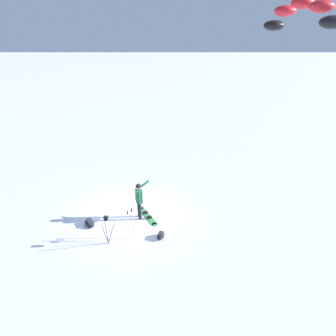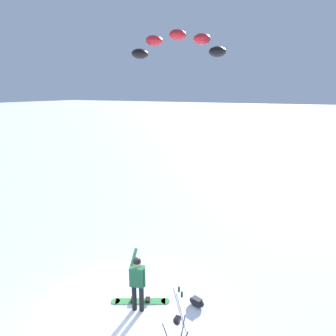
# 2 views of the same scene
# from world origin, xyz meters

# --- Properties ---
(ground_plane) EXTENTS (300.00, 300.00, 0.00)m
(ground_plane) POSITION_xyz_m (0.00, 0.00, 0.00)
(ground_plane) COLOR white
(snowboarder) EXTENTS (0.59, 0.64, 1.72)m
(snowboarder) POSITION_xyz_m (0.18, 0.49, 1.03)
(snowboarder) COLOR black
(snowboarder) RESTS_ON ground_plane
(snowboard) EXTENTS (1.60, 0.98, 0.10)m
(snowboard) POSITION_xyz_m (0.05, 0.81, 0.02)
(snowboard) COLOR #3F994C
(snowboard) RESTS_ON ground_plane
(traction_kite) EXTENTS (4.32, 2.05, 1.18)m
(traction_kite) POSITION_xyz_m (-1.77, 6.97, 8.18)
(traction_kite) COLOR black
(gear_bag_large) EXTENTS (0.77, 0.65, 0.23)m
(gear_bag_large) POSITION_xyz_m (0.74, -1.60, 0.12)
(gear_bag_large) COLOR black
(gear_bag_large) RESTS_ON ground_plane
(camera_tripod) EXTENTS (0.64, 0.51, 1.25)m
(camera_tripod) POSITION_xyz_m (1.96, -0.58, 0.90)
(camera_tripod) COLOR #262628
(camera_tripod) RESTS_ON ground_plane
(gear_bag_small) EXTENTS (0.54, 0.40, 0.24)m
(gear_bag_small) POSITION_xyz_m (1.62, 1.45, 0.13)
(gear_bag_small) COLOR black
(gear_bag_small) RESTS_ON ground_plane
(ski_poles) EXTENTS (0.38, 0.39, 1.31)m
(ski_poles) POSITION_xyz_m (1.64, 0.26, 0.86)
(ski_poles) COLOR gray
(ski_poles) RESTS_ON ground_plane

